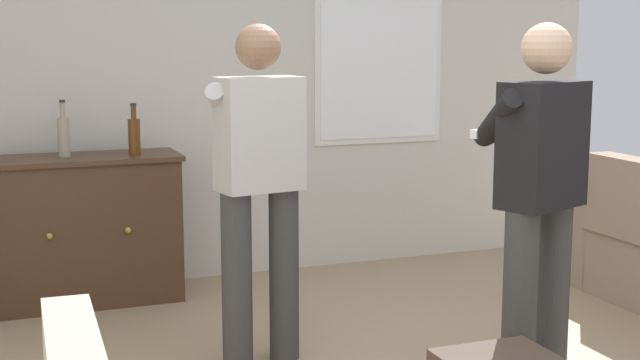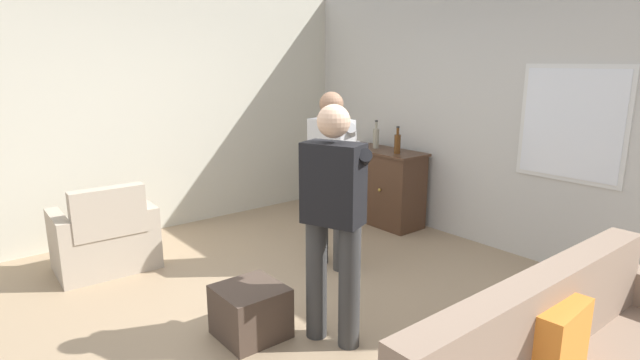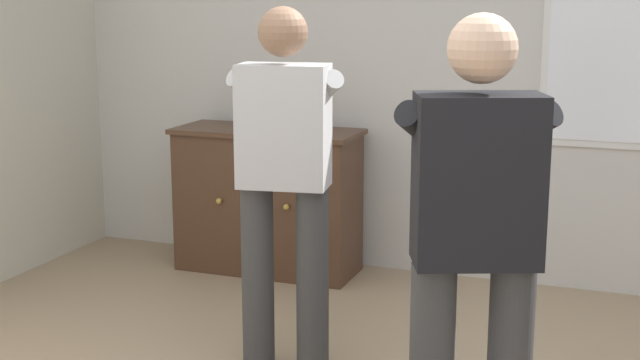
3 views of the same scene
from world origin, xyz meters
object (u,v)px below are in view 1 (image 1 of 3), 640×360
Objects in this scene: bottle_liquor_amber at (64,135)px; person_standing_right at (539,194)px; sideboard_cabinet at (85,229)px; bottle_wine_green at (134,135)px; person_standing_left at (259,178)px.

person_standing_right is (1.82, -2.23, -0.10)m from bottle_liquor_amber.
bottle_liquor_amber is 0.20× the size of person_standing_right.
bottle_wine_green reaches higher than sideboard_cabinet.
bottle_wine_green is 2.58m from person_standing_right.
sideboard_cabinet is 3.70× the size of bottle_wine_green.
bottle_liquor_amber is 0.20× the size of person_standing_left.
bottle_wine_green is at bearing 106.27° from person_standing_left.
sideboard_cabinet is 0.59m from bottle_liquor_amber.
sideboard_cabinet is at bearing 127.79° from person_standing_right.
person_standing_right is at bearing -52.21° from sideboard_cabinet.
person_standing_right reaches higher than sideboard_cabinet.
person_standing_left is (0.38, -1.31, -0.09)m from bottle_wine_green.
bottle_wine_green is at bearing 123.04° from person_standing_right.
bottle_liquor_amber is at bearing 129.18° from person_standing_right.
person_standing_left is 1.33m from person_standing_right.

